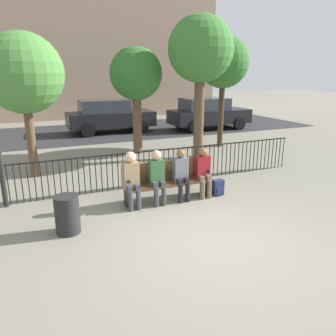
% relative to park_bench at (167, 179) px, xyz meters
% --- Properties ---
extents(ground_plane, '(80.00, 80.00, 0.00)m').
position_rel_park_bench_xyz_m(ground_plane, '(0.00, -2.18, -0.50)').
color(ground_plane, gray).
extents(park_bench, '(2.08, 0.45, 0.92)m').
position_rel_park_bench_xyz_m(park_bench, '(0.00, 0.00, 0.00)').
color(park_bench, '#4C331E').
rests_on(park_bench, ground).
extents(seated_person_0, '(0.34, 0.39, 1.27)m').
position_rel_park_bench_xyz_m(seated_person_0, '(-0.88, -0.13, 0.22)').
color(seated_person_0, '#3D3D42').
rests_on(seated_person_0, ground).
extents(seated_person_1, '(0.34, 0.39, 1.25)m').
position_rel_park_bench_xyz_m(seated_person_1, '(-0.29, -0.13, 0.20)').
color(seated_person_1, '#3D3D42').
rests_on(seated_person_1, ground).
extents(seated_person_2, '(0.34, 0.39, 1.21)m').
position_rel_park_bench_xyz_m(seated_person_2, '(0.31, -0.13, 0.17)').
color(seated_person_2, black).
rests_on(seated_person_2, ground).
extents(seated_person_3, '(0.34, 0.39, 1.20)m').
position_rel_park_bench_xyz_m(seated_person_3, '(0.88, -0.13, 0.17)').
color(seated_person_3, brown).
rests_on(seated_person_3, ground).
extents(backpack, '(0.27, 0.21, 0.39)m').
position_rel_park_bench_xyz_m(backpack, '(1.27, -0.22, -0.31)').
color(backpack, navy).
rests_on(backpack, ground).
extents(fence_railing, '(9.01, 0.03, 0.95)m').
position_rel_park_bench_xyz_m(fence_railing, '(-0.02, 1.12, 0.06)').
color(fence_railing, black).
rests_on(fence_railing, ground).
extents(tree_0, '(2.14, 2.14, 3.94)m').
position_rel_park_bench_xyz_m(tree_0, '(-2.79, 3.18, 2.35)').
color(tree_0, brown).
rests_on(tree_0, ground).
extents(tree_1, '(2.17, 2.17, 4.71)m').
position_rel_park_bench_xyz_m(tree_1, '(2.61, 3.31, 3.05)').
color(tree_1, brown).
rests_on(tree_1, ground).
extents(tree_2, '(1.96, 1.96, 4.25)m').
position_rel_park_bench_xyz_m(tree_2, '(4.27, 4.53, 2.74)').
color(tree_2, '#422D1E').
rests_on(tree_2, ground).
extents(tree_3, '(1.85, 1.85, 3.78)m').
position_rel_park_bench_xyz_m(tree_3, '(0.86, 4.75, 2.28)').
color(tree_3, brown).
rests_on(tree_3, ground).
extents(street_surface, '(24.00, 6.00, 0.01)m').
position_rel_park_bench_xyz_m(street_surface, '(0.00, 9.82, -0.50)').
color(street_surface, '#2B2B2D').
rests_on(street_surface, ground).
extents(parked_car_0, '(4.20, 1.94, 1.62)m').
position_rel_park_bench_xyz_m(parked_car_0, '(0.90, 9.39, 0.34)').
color(parked_car_0, black).
rests_on(parked_car_0, ground).
extents(parked_car_1, '(4.20, 1.94, 1.62)m').
position_rel_park_bench_xyz_m(parked_car_1, '(5.90, 8.35, 0.34)').
color(parked_car_1, black).
rests_on(parked_car_1, ground).
extents(building_facade, '(20.00, 6.00, 13.27)m').
position_rel_park_bench_xyz_m(building_facade, '(0.00, 17.82, 6.13)').
color(building_facade, gray).
rests_on(building_facade, ground).
extents(trash_bin, '(0.45, 0.45, 0.73)m').
position_rel_park_bench_xyz_m(trash_bin, '(-2.34, -0.79, -0.14)').
color(trash_bin, black).
rests_on(trash_bin, ground).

